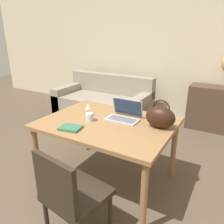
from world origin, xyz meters
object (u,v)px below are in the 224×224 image
at_px(drinking_glass, 90,117).
at_px(handbag, 160,117).
at_px(couch, 103,103).
at_px(laptop, 125,114).
at_px(chair, 70,194).
at_px(wine_glass, 88,107).

height_order(drinking_glass, handbag, handbag).
bearing_deg(couch, laptop, -51.07).
bearing_deg(drinking_glass, handbag, 16.52).
bearing_deg(laptop, couch, 128.93).
distance_m(couch, drinking_glass, 2.16).
bearing_deg(laptop, handbag, -5.15).
height_order(chair, laptop, laptop).
xyz_separation_m(chair, couch, (-1.34, 2.60, -0.19)).
height_order(chair, drinking_glass, chair).
bearing_deg(chair, handbag, 76.96).
xyz_separation_m(chair, laptop, (-0.05, 1.00, 0.32)).
xyz_separation_m(laptop, wine_glass, (-0.41, -0.12, 0.04)).
relative_size(laptop, handbag, 1.20).
bearing_deg(wine_glass, laptop, 15.78).
xyz_separation_m(chair, drinking_glass, (-0.34, 0.75, 0.31)).
distance_m(wine_glass, handbag, 0.82).
height_order(wine_glass, handbag, handbag).
bearing_deg(drinking_glass, chair, -65.44).
bearing_deg(couch, chair, -62.71).
bearing_deg(drinking_glass, couch, 118.37).
xyz_separation_m(laptop, drinking_glass, (-0.30, -0.25, -0.01)).
xyz_separation_m(wine_glass, handbag, (0.82, 0.08, 0.02)).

